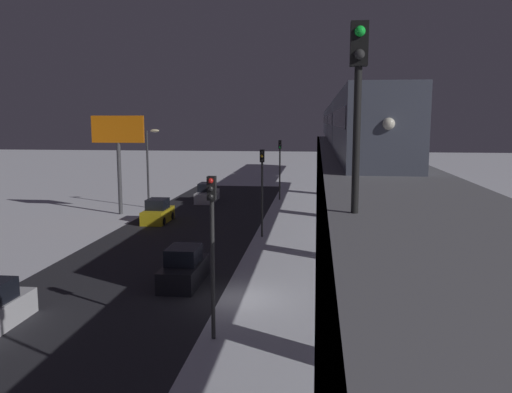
{
  "coord_description": "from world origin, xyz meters",
  "views": [
    {
      "loc": [
        -3.76,
        23.73,
        8.47
      ],
      "look_at": [
        1.11,
        -17.83,
        2.34
      ],
      "focal_mm": 36.46,
      "sensor_mm": 36.0,
      "label": 1
    }
  ],
  "objects_px": {
    "sedan_white": "(207,194)",
    "traffic_light_mid": "(262,180)",
    "sedan_black": "(184,269)",
    "sedan_yellow": "(158,213)",
    "subway_train": "(341,122)",
    "traffic_light_far": "(280,161)",
    "commercial_billboard": "(118,139)",
    "traffic_light_near": "(212,234)",
    "rail_signal": "(358,85)"
  },
  "relations": [
    {
      "from": "sedan_white",
      "to": "traffic_light_mid",
      "type": "relative_size",
      "value": 0.73
    },
    {
      "from": "sedan_black",
      "to": "traffic_light_mid",
      "type": "xyz_separation_m",
      "value": [
        -2.9,
        -11.47,
        3.4
      ]
    },
    {
      "from": "sedan_yellow",
      "to": "sedan_black",
      "type": "xyz_separation_m",
      "value": [
        -6.4,
        16.03,
        0.01
      ]
    },
    {
      "from": "subway_train",
      "to": "traffic_light_far",
      "type": "relative_size",
      "value": 11.57
    },
    {
      "from": "sedan_black",
      "to": "traffic_light_mid",
      "type": "relative_size",
      "value": 0.66
    },
    {
      "from": "sedan_white",
      "to": "commercial_billboard",
      "type": "relative_size",
      "value": 0.53
    },
    {
      "from": "subway_train",
      "to": "commercial_billboard",
      "type": "height_order",
      "value": "subway_train"
    },
    {
      "from": "sedan_yellow",
      "to": "commercial_billboard",
      "type": "relative_size",
      "value": 0.45
    },
    {
      "from": "traffic_light_near",
      "to": "commercial_billboard",
      "type": "xyz_separation_m",
      "value": [
        13.8,
        -25.96,
        2.63
      ]
    },
    {
      "from": "sedan_white",
      "to": "traffic_light_far",
      "type": "xyz_separation_m",
      "value": [
        -7.5,
        -2.13,
        3.4
      ]
    },
    {
      "from": "sedan_yellow",
      "to": "traffic_light_near",
      "type": "relative_size",
      "value": 0.63
    },
    {
      "from": "traffic_light_mid",
      "to": "sedan_white",
      "type": "bearing_deg",
      "value": -64.91
    },
    {
      "from": "rail_signal",
      "to": "traffic_light_mid",
      "type": "relative_size",
      "value": 0.62
    },
    {
      "from": "sedan_white",
      "to": "commercial_billboard",
      "type": "xyz_separation_m",
      "value": [
        6.3,
        8.2,
        6.03
      ]
    },
    {
      "from": "subway_train",
      "to": "commercial_billboard",
      "type": "distance_m",
      "value": 23.03
    },
    {
      "from": "rail_signal",
      "to": "traffic_light_near",
      "type": "bearing_deg",
      "value": -58.69
    },
    {
      "from": "traffic_light_near",
      "to": "traffic_light_far",
      "type": "distance_m",
      "value": 36.29
    },
    {
      "from": "sedan_yellow",
      "to": "traffic_light_near",
      "type": "bearing_deg",
      "value": 112.27
    },
    {
      "from": "subway_train",
      "to": "commercial_billboard",
      "type": "bearing_deg",
      "value": 28.4
    },
    {
      "from": "subway_train",
      "to": "traffic_light_mid",
      "type": "bearing_deg",
      "value": 71.09
    },
    {
      "from": "traffic_light_mid",
      "to": "subway_train",
      "type": "bearing_deg",
      "value": -108.91
    },
    {
      "from": "traffic_light_near",
      "to": "commercial_billboard",
      "type": "height_order",
      "value": "commercial_billboard"
    },
    {
      "from": "rail_signal",
      "to": "traffic_light_near",
      "type": "relative_size",
      "value": 0.62
    },
    {
      "from": "traffic_light_far",
      "to": "traffic_light_near",
      "type": "bearing_deg",
      "value": 90.0
    },
    {
      "from": "subway_train",
      "to": "sedan_yellow",
      "type": "height_order",
      "value": "subway_train"
    },
    {
      "from": "subway_train",
      "to": "sedan_black",
      "type": "distance_m",
      "value": 32.48
    },
    {
      "from": "subway_train",
      "to": "traffic_light_far",
      "type": "xyz_separation_m",
      "value": [
        6.42,
        0.6,
        -4.07
      ]
    },
    {
      "from": "subway_train",
      "to": "sedan_white",
      "type": "xyz_separation_m",
      "value": [
        13.92,
        2.73,
        -7.47
      ]
    },
    {
      "from": "traffic_light_far",
      "to": "sedan_white",
      "type": "bearing_deg",
      "value": 15.85
    },
    {
      "from": "rail_signal",
      "to": "sedan_black",
      "type": "bearing_deg",
      "value": -62.17
    },
    {
      "from": "sedan_yellow",
      "to": "traffic_light_near",
      "type": "height_order",
      "value": "traffic_light_near"
    },
    {
      "from": "sedan_black",
      "to": "sedan_white",
      "type": "bearing_deg",
      "value": 99.5
    },
    {
      "from": "rail_signal",
      "to": "sedan_white",
      "type": "relative_size",
      "value": 0.86
    },
    {
      "from": "rail_signal",
      "to": "sedan_white",
      "type": "distance_m",
      "value": 44.5
    },
    {
      "from": "traffic_light_near",
      "to": "traffic_light_mid",
      "type": "height_order",
      "value": "same"
    },
    {
      "from": "traffic_light_far",
      "to": "commercial_billboard",
      "type": "distance_m",
      "value": 17.44
    },
    {
      "from": "traffic_light_mid",
      "to": "traffic_light_far",
      "type": "relative_size",
      "value": 1.0
    },
    {
      "from": "sedan_white",
      "to": "rail_signal",
      "type": "bearing_deg",
      "value": 106.26
    },
    {
      "from": "sedan_white",
      "to": "traffic_light_far",
      "type": "distance_m",
      "value": 8.51
    },
    {
      "from": "rail_signal",
      "to": "sedan_black",
      "type": "distance_m",
      "value": 18.4
    },
    {
      "from": "traffic_light_near",
      "to": "traffic_light_far",
      "type": "relative_size",
      "value": 1.0
    },
    {
      "from": "traffic_light_near",
      "to": "traffic_light_far",
      "type": "bearing_deg",
      "value": -90.0
    },
    {
      "from": "traffic_light_near",
      "to": "commercial_billboard",
      "type": "relative_size",
      "value": 0.72
    },
    {
      "from": "traffic_light_mid",
      "to": "rail_signal",
      "type": "bearing_deg",
      "value": 100.35
    },
    {
      "from": "subway_train",
      "to": "rail_signal",
      "type": "height_order",
      "value": "rail_signal"
    },
    {
      "from": "commercial_billboard",
      "to": "rail_signal",
      "type": "bearing_deg",
      "value": 118.78
    },
    {
      "from": "subway_train",
      "to": "sedan_white",
      "type": "bearing_deg",
      "value": 11.08
    },
    {
      "from": "sedan_yellow",
      "to": "sedan_black",
      "type": "distance_m",
      "value": 17.26
    },
    {
      "from": "sedan_white",
      "to": "sedan_yellow",
      "type": "bearing_deg",
      "value": 81.07
    },
    {
      "from": "rail_signal",
      "to": "traffic_light_far",
      "type": "bearing_deg",
      "value": -83.86
    }
  ]
}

